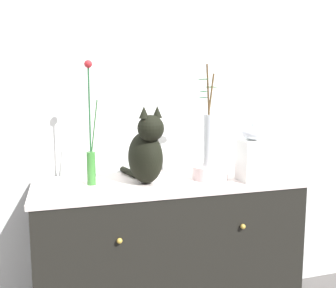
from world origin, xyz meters
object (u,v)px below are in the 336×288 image
object	(u,v)px
bowl_porcelain	(210,173)
vase_glass_clear	(210,137)
cat_sitting	(146,152)
sideboard	(168,259)
jar_lidded_porcelain	(252,155)
vase_slim_green	(91,149)

from	to	relation	value
bowl_porcelain	vase_glass_clear	distance (m)	0.18
cat_sitting	vase_glass_clear	world-z (taller)	vase_glass_clear
sideboard	jar_lidded_porcelain	xyz separation A→B (m)	(0.39, -0.13, 0.54)
bowl_porcelain	cat_sitting	bearing A→B (deg)	179.29
cat_sitting	vase_glass_clear	size ratio (longest dim) A/B	0.80
bowl_porcelain	sideboard	bearing A→B (deg)	169.32
vase_slim_green	vase_glass_clear	world-z (taller)	vase_slim_green
vase_slim_green	jar_lidded_porcelain	size ratio (longest dim) A/B	1.97
bowl_porcelain	jar_lidded_porcelain	xyz separation A→B (m)	(0.18, -0.09, 0.10)
bowl_porcelain	vase_glass_clear	size ratio (longest dim) A/B	0.35
sideboard	vase_glass_clear	world-z (taller)	vase_glass_clear
bowl_porcelain	vase_glass_clear	xyz separation A→B (m)	(-0.00, 0.00, 0.18)
vase_slim_green	jar_lidded_porcelain	bearing A→B (deg)	-10.99
jar_lidded_porcelain	sideboard	bearing A→B (deg)	161.26
vase_glass_clear	vase_slim_green	bearing A→B (deg)	174.70
vase_glass_clear	jar_lidded_porcelain	distance (m)	0.22
jar_lidded_porcelain	vase_glass_clear	bearing A→B (deg)	152.79
cat_sitting	bowl_porcelain	world-z (taller)	cat_sitting
vase_slim_green	vase_glass_clear	distance (m)	0.58
cat_sitting	jar_lidded_porcelain	bearing A→B (deg)	-10.81
cat_sitting	jar_lidded_porcelain	world-z (taller)	cat_sitting
sideboard	vase_slim_green	xyz separation A→B (m)	(-0.37, 0.02, 0.58)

